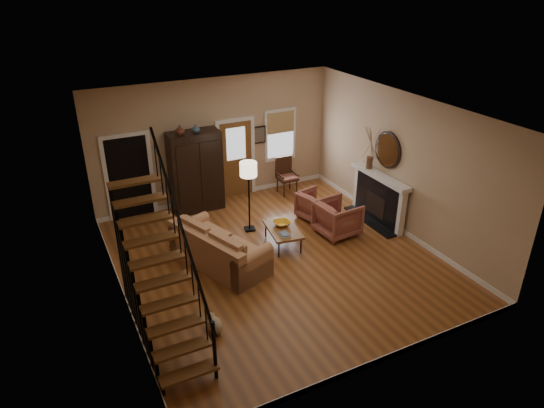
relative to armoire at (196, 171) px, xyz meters
name	(u,v)px	position (x,y,z in m)	size (l,w,h in m)	color
room	(226,171)	(0.29, -1.39, 0.46)	(7.00, 7.33, 3.30)	brown
staircase	(158,256)	(-2.08, -4.45, 0.55)	(0.94, 2.80, 3.20)	brown
fireplace	(380,193)	(3.83, -2.65, -0.31)	(0.33, 1.95, 2.30)	black
armoire	(196,171)	(0.00, 0.00, 0.00)	(1.30, 0.60, 2.10)	black
vase_a	(180,130)	(-0.35, -0.10, 1.17)	(0.24, 0.24, 0.25)	#4C2619
vase_b	(196,129)	(0.05, -0.10, 1.16)	(0.20, 0.20, 0.21)	#334C60
sofa	(219,247)	(-0.45, -2.77, -0.63)	(0.97, 2.25, 0.84)	tan
coffee_table	(283,236)	(1.12, -2.65, -0.84)	(0.65, 1.11, 0.42)	brown
bowl	(282,223)	(1.17, -2.50, -0.58)	(0.38, 0.38, 0.09)	orange
books	(284,234)	(1.00, -2.95, -0.60)	(0.20, 0.28, 0.05)	beige
armchair_left	(337,218)	(2.52, -2.77, -0.63)	(0.89, 0.92, 0.84)	maroon
armchair_right	(316,205)	(2.48, -1.84, -0.70)	(0.76, 0.78, 0.71)	maroon
floor_lamp	(249,197)	(0.74, -1.67, -0.18)	(0.40, 0.40, 1.75)	black
side_chair	(287,176)	(2.55, -0.20, -0.54)	(0.54, 0.54, 1.02)	#381F11
dog	(215,326)	(-1.32, -4.77, -0.90)	(0.25, 0.42, 0.31)	tan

